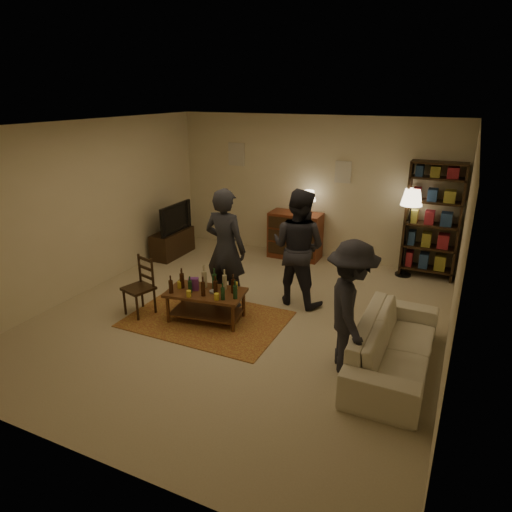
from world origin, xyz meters
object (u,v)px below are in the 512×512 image
Objects in this scene: tv_stand at (172,237)px; person_left at (225,249)px; coffee_table at (206,294)px; dresser at (295,234)px; person_right at (298,248)px; floor_lamp at (411,203)px; bookshelf at (432,220)px; dining_chair at (141,284)px; person_by_sofa at (350,307)px; sofa at (394,346)px.

tv_stand is 2.62m from person_left.
dresser is (0.24, 2.99, 0.07)m from coffee_table.
person_left is 1.02× the size of person_right.
dresser is at bearing 85.48° from coffee_table.
tv_stand is at bearing -168.91° from floor_lamp.
tv_stand is at bearing -168.20° from bookshelf.
person_by_sofa is (3.09, -0.13, 0.33)m from dining_chair.
person_right reaches higher than person_by_sofa.
bookshelf is 1.13× the size of person_right.
dining_chair is at bearing 41.41° from person_left.
tv_stand is 0.78× the size of dresser.
floor_lamp is at bearing 5.81° from sofa.
bookshelf is at bearing -122.27° from person_right.
dining_chair is at bearing -138.07° from bookshelf.
person_by_sofa is at bearing 161.81° from person_left.
person_by_sofa reaches higher than dresser.
coffee_table is 1.32× the size of dining_chair.
dining_chair is 0.49× the size of person_right.
dining_chair is 3.42m from dresser.
dining_chair is at bearing -110.55° from dresser.
person_by_sofa is (-0.19, -3.27, -0.52)m from floor_lamp.
dresser is at bearing -90.14° from person_left.
coffee_table is 2.19m from person_by_sofa.
bookshelf reaches higher than coffee_table.
coffee_table is 0.75× the size of floor_lamp.
sofa is 1.14× the size of person_left.
floor_lamp is 0.87× the size of person_right.
person_right is at bearing 49.70° from dining_chair.
bookshelf is 3.45m from person_by_sofa.
person_left is (1.00, 0.75, 0.45)m from dining_chair.
dresser is 2.25m from floor_lamp.
floor_lamp is (-0.36, -0.13, 0.28)m from bookshelf.
person_right is at bearing 53.62° from sofa.
person_right is at bearing -68.85° from dresser.
bookshelf is (3.64, 3.27, 0.58)m from dining_chair.
sofa is (0.31, -3.05, -1.01)m from floor_lamp.
dining_chair is at bearing 65.08° from person_by_sofa.
dining_chair is at bearing -65.27° from tv_stand.
coffee_table is 0.56× the size of sofa.
bookshelf reaches higher than dresser.
person_by_sofa reaches higher than tv_stand.
dining_chair is 2.52m from tv_stand.
sofa is at bearing 152.46° from person_right.
dresser reaches higher than dining_chair.
dining_chair reaches higher than coffee_table.
dresser is 0.75× the size of person_left.
coffee_table is 3.84m from floor_lamp.
person_right is (1.93, 1.31, 0.44)m from dining_chair.
tv_stand is 5.14m from sofa.
sofa is 0.73m from person_by_sofa.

